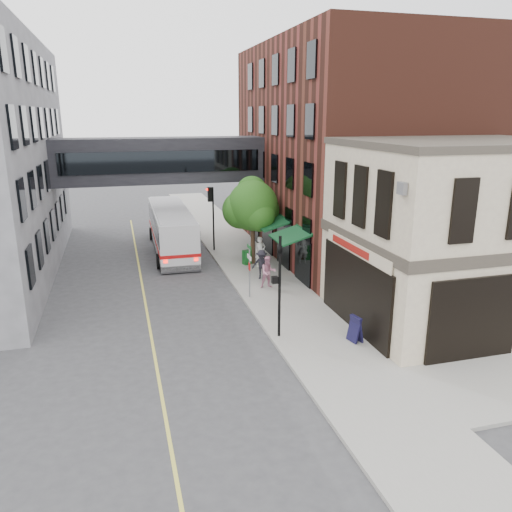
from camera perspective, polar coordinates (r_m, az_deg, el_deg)
ground at (r=20.44m, az=3.31°, el=-11.85°), size 120.00×120.00×0.00m
sidewalk_main at (r=33.45m, az=-1.14°, el=-0.50°), size 4.00×60.00×0.15m
corner_building at (r=24.81m, az=21.95°, el=2.39°), size 10.19×8.12×8.45m
brick_building at (r=35.92m, az=11.07°, el=11.57°), size 13.76×18.00×14.00m
skyway_bridge at (r=35.35m, az=-10.88°, el=10.72°), size 14.00×3.18×3.00m
traffic_signal_near at (r=21.14m, az=2.65°, el=-2.11°), size 0.44×0.22×4.60m
traffic_signal_far at (r=35.20m, az=-5.15°, el=5.72°), size 0.53×0.28×4.50m
street_sign_pole at (r=26.04m, az=-0.75°, el=-1.03°), size 0.08×0.75×3.00m
street_tree at (r=31.88m, az=-0.49°, el=5.77°), size 3.80×3.20×5.60m
lane_marking at (r=28.73m, az=-12.78°, el=-3.85°), size 0.12×40.00×0.01m
bus at (r=36.17m, az=-9.65°, el=3.20°), size 2.87×11.39×3.06m
pedestrian_a at (r=31.63m, az=0.50°, el=0.49°), size 0.76×0.55×1.93m
pedestrian_b at (r=27.76m, az=1.40°, el=-1.84°), size 0.90×0.72×1.82m
pedestrian_c at (r=29.26m, az=0.63°, el=-0.97°), size 1.31×1.12×1.76m
newspaper_box at (r=32.21m, az=-1.06°, el=-0.15°), size 0.57×0.54×0.93m
sandwich_board at (r=21.84m, az=11.29°, el=-8.16°), size 0.54×0.72×1.14m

